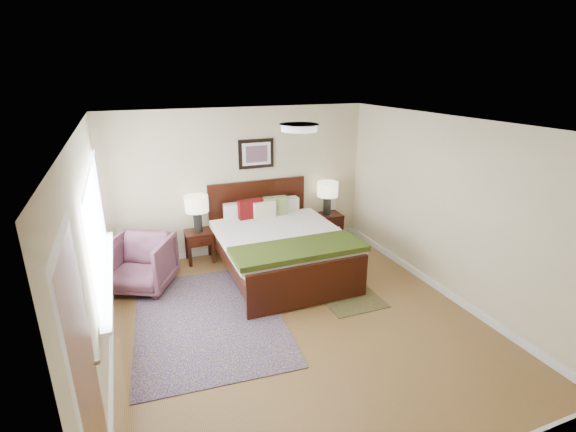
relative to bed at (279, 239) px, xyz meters
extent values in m
plane|color=brown|center=(-0.27, -1.37, -0.57)|extent=(5.00, 5.00, 0.00)
cube|color=beige|center=(-0.27, 1.13, 0.68)|extent=(4.50, 0.04, 2.50)
cube|color=beige|center=(-0.27, -3.87, 0.68)|extent=(4.50, 0.04, 2.50)
cube|color=beige|center=(-2.52, -1.37, 0.68)|extent=(0.04, 5.00, 2.50)
cube|color=beige|center=(1.98, -1.37, 0.68)|extent=(0.04, 5.00, 2.50)
cube|color=white|center=(-0.27, -1.37, 1.93)|extent=(4.50, 5.00, 0.02)
cube|color=silver|center=(-2.50, -0.67, 0.83)|extent=(0.02, 2.72, 1.32)
cube|color=silver|center=(-2.48, -0.67, 0.83)|extent=(0.01, 2.60, 1.20)
cube|color=silver|center=(-2.45, -0.67, 0.20)|extent=(0.10, 2.72, 0.04)
cube|color=silver|center=(-2.50, -3.12, 0.52)|extent=(0.01, 1.00, 2.18)
cube|color=brown|center=(-2.49, -3.12, 0.48)|extent=(0.01, 0.90, 2.10)
cylinder|color=#999999|center=(-2.47, -2.74, 0.43)|extent=(0.04, 0.04, 0.04)
cylinder|color=white|center=(-0.27, -1.37, 1.89)|extent=(0.40, 0.40, 0.07)
cylinder|color=beige|center=(-0.27, -1.37, 1.93)|extent=(0.44, 0.44, 0.01)
cube|color=black|center=(0.00, 1.09, 0.07)|extent=(1.76, 0.06, 1.23)
cube|color=black|center=(0.00, -1.14, -0.24)|extent=(1.76, 0.06, 0.62)
cube|color=black|center=(-0.84, -0.03, -0.22)|extent=(0.06, 2.21, 0.20)
cube|color=black|center=(0.84, -0.03, -0.22)|extent=(0.06, 2.21, 0.20)
cube|color=silver|center=(0.00, -0.03, -0.07)|extent=(1.66, 2.19, 0.24)
cube|color=silver|center=(0.00, -0.13, 0.09)|extent=(1.84, 1.96, 0.11)
cube|color=#2E3E12|center=(0.00, -0.78, 0.15)|extent=(1.88, 0.70, 0.08)
cube|color=silver|center=(-0.38, 0.85, 0.25)|extent=(0.55, 0.18, 0.29)
cube|color=silver|center=(0.39, 0.85, 0.25)|extent=(0.55, 0.18, 0.29)
cube|color=#4F090B|center=(-0.24, 0.73, 0.29)|extent=(0.43, 0.17, 0.35)
cube|color=olive|center=(0.20, 0.73, 0.29)|extent=(0.43, 0.16, 0.35)
cube|color=beige|center=(-0.02, 0.65, 0.27)|extent=(0.38, 0.13, 0.31)
cube|color=black|center=(0.00, 1.10, 1.15)|extent=(0.62, 0.03, 0.50)
cube|color=silver|center=(0.00, 1.08, 1.15)|extent=(0.50, 0.01, 0.38)
cube|color=#A52D23|center=(0.00, 1.07, 1.15)|extent=(0.38, 0.01, 0.28)
cube|color=black|center=(-1.10, 0.90, -0.06)|extent=(0.45, 0.40, 0.05)
cube|color=black|center=(-1.29, 0.73, -0.32)|extent=(0.05, 0.05, 0.49)
cube|color=black|center=(-0.90, 0.73, -0.32)|extent=(0.05, 0.05, 0.49)
cube|color=black|center=(-1.29, 1.07, -0.32)|extent=(0.05, 0.05, 0.49)
cube|color=black|center=(-0.90, 1.07, -0.32)|extent=(0.05, 0.05, 0.49)
cube|color=black|center=(-1.10, 0.71, -0.16)|extent=(0.39, 0.03, 0.14)
cube|color=black|center=(1.28, 0.90, -0.06)|extent=(0.54, 0.40, 0.05)
cube|color=black|center=(1.04, 0.73, -0.32)|extent=(0.05, 0.05, 0.49)
cube|color=black|center=(1.52, 0.73, -0.32)|extent=(0.05, 0.05, 0.49)
cube|color=black|center=(1.04, 1.07, -0.32)|extent=(0.05, 0.05, 0.49)
cube|color=black|center=(1.52, 1.07, -0.32)|extent=(0.05, 0.05, 0.49)
cube|color=black|center=(1.28, 0.71, -0.16)|extent=(0.48, 0.03, 0.14)
cube|color=black|center=(1.28, 0.90, -0.43)|extent=(0.48, 0.34, 0.03)
cube|color=black|center=(1.28, 0.90, -0.40)|extent=(0.20, 0.25, 0.03)
cube|color=black|center=(1.28, 0.90, -0.36)|extent=(0.20, 0.25, 0.03)
cube|color=black|center=(1.28, 0.90, -0.33)|extent=(0.20, 0.25, 0.03)
cube|color=black|center=(1.28, 0.90, -0.29)|extent=(0.20, 0.25, 0.03)
cube|color=black|center=(1.28, 0.90, -0.26)|extent=(0.20, 0.25, 0.03)
cylinder|color=black|center=(-1.10, 0.90, 0.13)|extent=(0.14, 0.14, 0.32)
cylinder|color=black|center=(-1.10, 0.90, 0.31)|extent=(0.02, 0.02, 0.06)
cylinder|color=#F3E5B8|center=(-1.10, 0.90, 0.45)|extent=(0.38, 0.38, 0.26)
cylinder|color=black|center=(1.28, 0.90, 0.13)|extent=(0.14, 0.14, 0.32)
cylinder|color=black|center=(1.28, 0.90, 0.31)|extent=(0.02, 0.02, 0.06)
cylinder|color=#F3E5B8|center=(1.28, 0.90, 0.45)|extent=(0.38, 0.38, 0.26)
imported|color=brown|center=(-2.07, 0.26, -0.17)|extent=(1.15, 1.16, 0.79)
cube|color=#120E46|center=(-1.33, -0.91, -0.56)|extent=(2.03, 2.72, 0.01)
cube|color=black|center=(0.65, -0.96, -0.56)|extent=(0.81, 1.20, 0.01)
camera|label=1|loc=(-2.10, -5.65, 2.48)|focal=26.00mm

